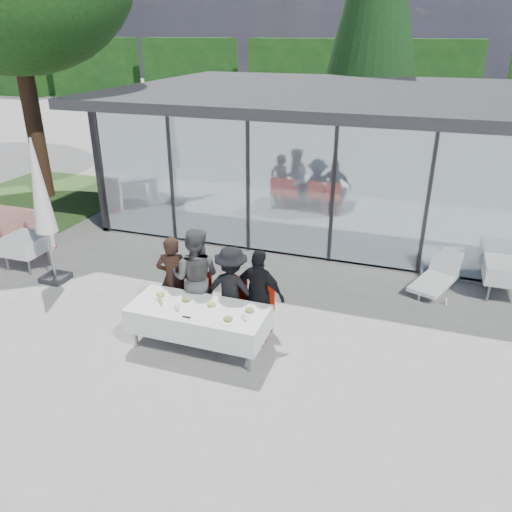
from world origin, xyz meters
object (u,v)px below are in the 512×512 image
Objects in this scene: diner_chair_c at (233,301)px; plate_c at (211,305)px; diner_a at (173,279)px; spare_table_right at (507,271)px; plate_a at (161,295)px; diner_chair_a at (176,291)px; dining_table at (199,319)px; diner_b at (196,277)px; diner_chair_d at (261,305)px; plate_d at (250,311)px; lounger at (437,276)px; diner_chair_b at (198,295)px; juice_bottle at (160,298)px; plate_b at (186,300)px; diner_d at (259,294)px; plate_extra at (228,320)px; folded_eyeglasses at (187,317)px; diner_c at (232,290)px; market_umbrella at (40,195)px; spare_table_left at (25,244)px.

diner_chair_c is 3.51× the size of plate_c.
diner_a is 6.43m from spare_table_right.
spare_table_right is (4.64, 2.79, 0.02)m from diner_chair_c.
plate_a is at bearing 178.10° from plate_c.
diner_chair_a reaches higher than plate_a.
diner_b reaches higher than dining_table.
diner_chair_d is at bearing 0.00° from diner_chair_c.
plate_c is at bearing -33.00° from diner_chair_a.
plate_d is (1.64, -0.55, -0.03)m from diner_a.
lounger is (3.39, 2.78, -0.28)m from diner_chair_c.
juice_bottle is (-0.30, -0.79, 0.29)m from diner_chair_b.
plate_a is 0.48m from plate_b.
diner_d reaches higher than plate_d.
plate_c is at bearing -1.90° from plate_a.
plate_c is (0.99, -0.64, 0.24)m from diner_chair_a.
plate_extra is 1.28m from juice_bottle.
diner_d is 9.92× the size of juice_bottle.
diner_chair_b reaches higher than plate_d.
spare_table_right is (4.95, 3.54, 0.02)m from dining_table.
diner_chair_c is 1.16m from folded_eyeglasses.
spare_table_right is at bearing 40.89° from plate_extra.
diner_c is 4.45m from lounger.
diner_a reaches higher than juice_bottle.
diner_chair_b is 3.51× the size of plate_d.
market_umbrella is at bearing 158.21° from folded_eyeglasses.
plate_b is 1.00× the size of plate_c.
diner_b is 1.18m from diner_d.
spare_table_left is 0.29× the size of market_umbrella.
plate_a reaches higher than spare_table_right.
diner_a is 4.21m from spare_table_left.
plate_c is 0.09× the size of market_umbrella.
diner_a is 1.65× the size of diner_chair_d.
diner_chair_a reaches higher than spare_table_right.
plate_d and plate_extra have the same top height.
diner_chair_c is at bearing 180.00° from diner_chair_d.
plate_extra is at bearing -101.90° from diner_chair_d.
diner_d is 1.63× the size of diner_chair_d.
dining_table is 2.32× the size of diner_chair_b.
plate_d is at bearing -0.02° from plate_a.
diner_b is 2.12× the size of spare_table_left.
plate_c reaches higher than dining_table.
plate_d is at bearing -140.37° from spare_table_right.
market_umbrella is at bearing -13.61° from diner_b.
diner_b reaches higher than diner_chair_c.
diner_c is at bearing -139.93° from lounger.
dining_table is at bearing -43.11° from diner_chair_a.
lounger is (4.06, 2.85, -0.65)m from diner_b.
market_umbrella is at bearing 171.46° from diner_chair_a.
diner_b reaches higher than diner_chair_a.
plate_b is at bearing 159.01° from plate_extra.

